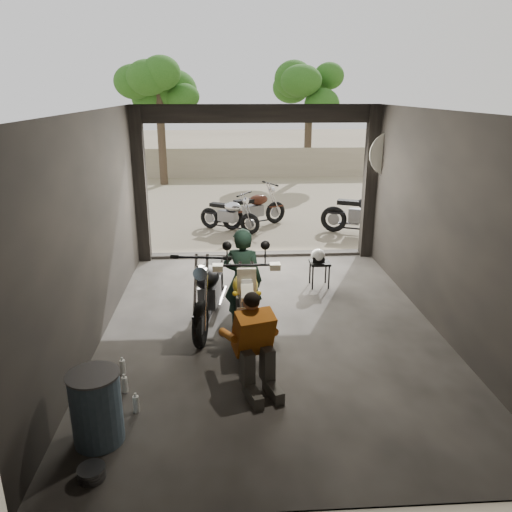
{
  "coord_description": "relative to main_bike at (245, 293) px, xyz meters",
  "views": [
    {
      "loc": [
        -0.65,
        -6.85,
        3.47
      ],
      "look_at": [
        -0.19,
        0.6,
        0.97
      ],
      "focal_mm": 35.0,
      "sensor_mm": 36.0,
      "label": 1
    }
  ],
  "objects": [
    {
      "name": "ground",
      "position": [
        0.4,
        0.18,
        -0.67
      ],
      "size": [
        80.0,
        80.0,
        0.0
      ],
      "primitive_type": "plane",
      "color": "#7A6D56",
      "rests_on": "ground"
    },
    {
      "name": "garage",
      "position": [
        0.4,
        0.73,
        0.61
      ],
      "size": [
        7.0,
        7.13,
        3.2
      ],
      "color": "#2D2B28",
      "rests_on": "ground"
    },
    {
      "name": "boundary_wall",
      "position": [
        0.4,
        14.18,
        -0.07
      ],
      "size": [
        18.0,
        0.3,
        1.2
      ],
      "primitive_type": "cube",
      "color": "gray",
      "rests_on": "ground"
    },
    {
      "name": "tree_left",
      "position": [
        -2.6,
        12.68,
        3.31
      ],
      "size": [
        2.2,
        2.2,
        5.6
      ],
      "color": "#382B1E",
      "rests_on": "ground"
    },
    {
      "name": "tree_right",
      "position": [
        3.2,
        14.18,
        2.89
      ],
      "size": [
        2.2,
        2.2,
        5.0
      ],
      "color": "#382B1E",
      "rests_on": "ground"
    },
    {
      "name": "main_bike",
      "position": [
        0.0,
        0.0,
        0.0
      ],
      "size": [
        0.84,
        2.02,
        1.35
      ],
      "primitive_type": null,
      "rotation": [
        0.0,
        0.0,
        -0.0
      ],
      "color": "white",
      "rests_on": "ground"
    },
    {
      "name": "left_bike",
      "position": [
        -0.53,
        0.45,
        -0.03
      ],
      "size": [
        1.05,
        2.0,
        1.29
      ],
      "primitive_type": null,
      "rotation": [
        0.0,
        0.0,
        -0.14
      ],
      "color": "black",
      "rests_on": "ground"
    },
    {
      "name": "outside_bike_a",
      "position": [
        -0.17,
        5.76,
        -0.16
      ],
      "size": [
        1.63,
        1.35,
        1.04
      ],
      "primitive_type": null,
      "rotation": [
        0.0,
        0.0,
        1.01
      ],
      "color": "black",
      "rests_on": "ground"
    },
    {
      "name": "outside_bike_b",
      "position": [
        0.51,
        6.2,
        -0.11
      ],
      "size": [
        1.79,
        1.38,
        1.12
      ],
      "primitive_type": null,
      "rotation": [
        0.0,
        0.0,
        2.06
      ],
      "color": "#421C0F",
      "rests_on": "ground"
    },
    {
      "name": "outside_bike_c",
      "position": [
        3.17,
        5.23,
        -0.04
      ],
      "size": [
        2.02,
        1.44,
        1.26
      ],
      "primitive_type": null,
      "rotation": [
        0.0,
        0.0,
        1.17
      ],
      "color": "black",
      "rests_on": "ground"
    },
    {
      "name": "rider",
      "position": [
        -0.03,
        0.19,
        0.12
      ],
      "size": [
        0.65,
        0.5,
        1.59
      ],
      "primitive_type": "imported",
      "rotation": [
        0.0,
        0.0,
        2.91
      ],
      "color": "#162C23",
      "rests_on": "ground"
    },
    {
      "name": "mechanic",
      "position": [
        0.08,
        -1.46,
        -0.08
      ],
      "size": [
        0.81,
        0.95,
        1.18
      ],
      "primitive_type": null,
      "rotation": [
        0.0,
        0.0,
        0.3
      ],
      "color": "orange",
      "rests_on": "ground"
    },
    {
      "name": "stool",
      "position": [
        1.44,
        1.81,
        -0.25
      ],
      "size": [
        0.36,
        0.36,
        0.49
      ],
      "rotation": [
        0.0,
        0.0,
        -0.2
      ],
      "color": "black",
      "rests_on": "ground"
    },
    {
      "name": "helmet",
      "position": [
        1.4,
        1.81,
        -0.06
      ],
      "size": [
        0.33,
        0.33,
        0.25
      ],
      "primitive_type": "ellipsoid",
      "rotation": [
        0.0,
        0.0,
        -0.29
      ],
      "color": "white",
      "rests_on": "stool"
    },
    {
      "name": "oil_drum",
      "position": [
        -1.6,
        -2.28,
        -0.28
      ],
      "size": [
        0.52,
        0.52,
        0.79
      ],
      "primitive_type": "cylinder",
      "rotation": [
        0.0,
        0.0,
        0.03
      ],
      "color": "#425B70",
      "rests_on": "ground"
    },
    {
      "name": "sign_post",
      "position": [
        3.08,
        3.25,
        1.18
      ],
      "size": [
        0.9,
        0.08,
        2.7
      ],
      "rotation": [
        0.0,
        0.0,
        0.37
      ],
      "color": "black",
      "rests_on": "ground"
    }
  ]
}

